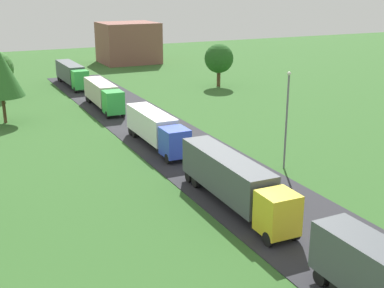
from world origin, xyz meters
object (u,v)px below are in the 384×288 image
truck_third (156,128)px  truck_fifth (72,73)px  lamppost_second (287,116)px  tree_birch (219,59)px  distant_building (128,43)px  tree_oak (0,72)px  truck_second (233,180)px  truck_fourth (103,94)px

truck_third → truck_fifth: (-0.13, 38.53, 0.11)m
lamppost_second → tree_birch: lamppost_second is taller
lamppost_second → tree_birch: 41.32m
truck_third → tree_birch: tree_birch is taller
lamppost_second → distant_building: bearing=82.5°
lamppost_second → tree_oak: size_ratio=0.97×
truck_second → lamppost_second: lamppost_second is taller
truck_fifth → tree_oak: size_ratio=1.43×
lamppost_second → truck_fifth: bearing=99.7°
truck_second → truck_fifth: bearing=89.7°
truck_fourth → distant_building: 45.07m
tree_oak → truck_second: bearing=-69.2°
truck_fifth → tree_birch: bearing=-26.4°
truck_fourth → tree_oak: (-13.45, -1.89, 4.32)m
truck_second → tree_oak: bearing=110.8°
truck_third → distant_building: bearing=73.6°
tree_oak → truck_third: bearing=-52.6°
truck_second → truck_third: 17.00m
tree_oak → distant_building: tree_oak is taller
tree_oak → tree_birch: (36.16, 9.54, -1.68)m
tree_oak → tree_birch: bearing=14.8°
truck_third → lamppost_second: lamppost_second is taller
truck_fifth → distant_building: distant_building is taller
tree_birch → lamppost_second: bearing=-110.0°
distant_building → truck_fifth: bearing=-129.0°
truck_second → tree_birch: size_ratio=1.97×
truck_third → lamppost_second: (8.47, -11.59, 3.02)m
lamppost_second → distant_building: (9.48, 72.41, -0.69)m
truck_third → tree_birch: (22.63, 27.22, 2.67)m
truck_second → tree_birch: (23.00, 44.22, 2.55)m
truck_third → distant_building: 63.46m
truck_fifth → tree_birch: size_ratio=1.87×
truck_fourth → truck_fifth: 18.95m
truck_second → truck_fifth: (0.24, 55.52, -0.01)m
truck_fifth → distant_building: (18.08, 22.30, 2.22)m
truck_third → truck_fourth: bearing=90.2°
tree_oak → truck_fourth: bearing=8.0°
lamppost_second → distant_building: size_ratio=0.76×
truck_second → tree_oak: size_ratio=1.50×
truck_fourth → distant_building: (18.03, 41.25, 2.29)m
truck_second → truck_third: size_ratio=1.14×
truck_fifth → lamppost_second: (8.59, -50.12, 2.91)m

